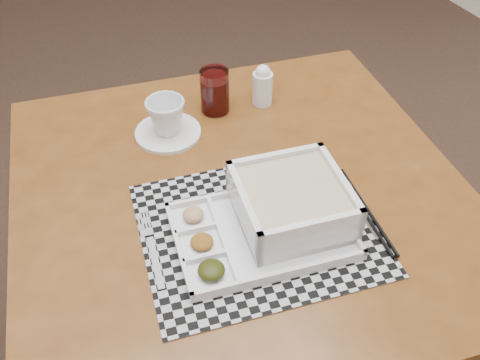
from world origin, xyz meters
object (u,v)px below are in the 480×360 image
creamer_bottle (262,85)px  dining_table (242,213)px  cup (166,116)px  juice_glass (215,93)px  serving_tray (283,210)px

creamer_bottle → dining_table: bearing=-123.7°
cup → creamer_bottle: 0.25m
creamer_bottle → juice_glass: bearing=170.9°
juice_glass → dining_table: bearing=-101.6°
dining_table → creamer_bottle: creamer_bottle is taller
dining_table → cup: bearing=108.4°
serving_tray → cup: serving_tray is taller
cup → creamer_bottle: creamer_bottle is taller
cup → creamer_bottle: bearing=28.6°
dining_table → cup: size_ratio=11.64×
cup → juice_glass: 0.14m
juice_glass → creamer_bottle: bearing=-9.1°
dining_table → creamer_bottle: size_ratio=9.76×
serving_tray → creamer_bottle: size_ratio=3.36×
dining_table → serving_tray: serving_tray is taller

